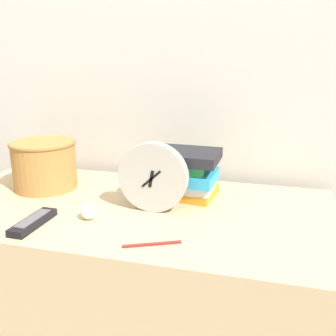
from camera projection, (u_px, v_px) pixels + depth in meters
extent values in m
cube|color=beige|center=(164.00, 42.00, 1.44)|extent=(6.00, 0.04, 2.40)
cube|color=tan|center=(134.00, 303.00, 1.33)|extent=(1.25, 0.64, 0.70)
cylinder|color=#B7B2A8|center=(153.00, 177.00, 1.17)|extent=(0.21, 0.04, 0.21)
cylinder|color=white|center=(152.00, 178.00, 1.16)|extent=(0.19, 0.01, 0.19)
cube|color=black|center=(151.00, 179.00, 1.15)|extent=(0.02, 0.01, 0.05)
cube|color=black|center=(151.00, 179.00, 1.15)|extent=(0.06, 0.01, 0.06)
cylinder|color=black|center=(151.00, 179.00, 1.15)|extent=(0.01, 0.00, 0.01)
cube|color=orange|center=(183.00, 191.00, 1.32)|extent=(0.23, 0.18, 0.03)
cube|color=white|center=(186.00, 185.00, 1.29)|extent=(0.18, 0.13, 0.03)
cube|color=#2D9ED1|center=(181.00, 175.00, 1.29)|extent=(0.23, 0.17, 0.03)
cube|color=green|center=(177.00, 166.00, 1.27)|extent=(0.19, 0.14, 0.03)
cube|color=#232328|center=(182.00, 156.00, 1.27)|extent=(0.24, 0.18, 0.03)
cylinder|color=#B27A3D|center=(44.00, 165.00, 1.37)|extent=(0.22, 0.22, 0.17)
torus|color=olive|center=(42.00, 143.00, 1.35)|extent=(0.22, 0.22, 0.01)
cube|color=black|center=(33.00, 222.00, 1.09)|extent=(0.05, 0.17, 0.02)
cube|color=#59595E|center=(33.00, 218.00, 1.09)|extent=(0.04, 0.13, 0.00)
sphere|color=white|center=(89.00, 211.00, 1.13)|extent=(0.05, 0.05, 0.05)
cylinder|color=#B21E1E|center=(152.00, 244.00, 0.98)|extent=(0.14, 0.07, 0.01)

